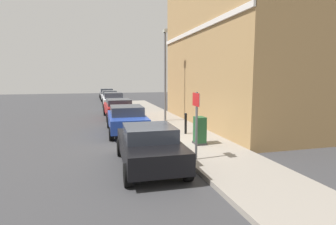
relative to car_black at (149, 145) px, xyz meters
The scene contains 13 objects.
ground 2.69m from the car_black, 71.12° to the left, with size 80.00×80.00×0.00m, color #38383A.
sidewalk 8.89m from the car_black, 72.48° to the left, with size 2.74×30.00×0.15m, color gray.
corner_building 10.90m from the car_black, 40.51° to the left, with size 7.49×12.31×9.28m.
car_black is the anchor object (origin of this frame).
car_blue 5.65m from the car_black, 90.90° to the left, with size 2.02×4.32×1.44m.
car_red 11.02m from the car_black, 90.29° to the left, with size 2.03×4.48×1.38m.
car_white 16.73m from the car_black, 90.14° to the left, with size 1.97×4.12×1.52m.
car_silver 23.39m from the car_black, 90.10° to the left, with size 1.91×4.25×1.37m.
car_grey 28.70m from the car_black, 90.27° to the left, with size 1.91×4.19×1.37m.
utility_cabinet 3.14m from the car_black, 36.51° to the left, with size 0.46×0.61×1.15m.
bollard_near_cabinet 4.77m from the car_black, 56.67° to the left, with size 0.14×0.14×1.04m.
street_sign 1.86m from the car_black, ahead, with size 0.08×0.60×2.30m.
lamppost 9.02m from the car_black, 72.02° to the left, with size 0.20×0.44×5.72m.
Camera 1 is at (-2.50, -11.01, 2.95)m, focal length 29.10 mm.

